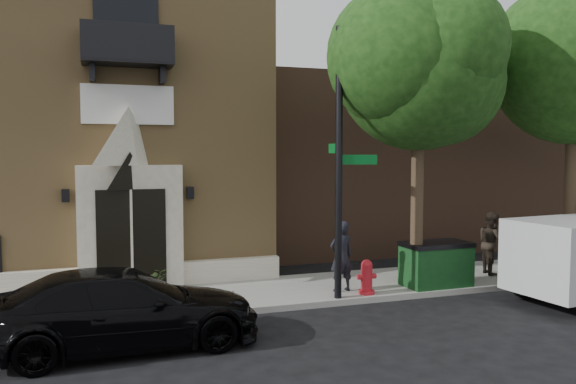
% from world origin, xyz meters
% --- Properties ---
extents(ground, '(120.00, 120.00, 0.00)m').
position_xyz_m(ground, '(0.00, 0.00, 0.00)').
color(ground, black).
rests_on(ground, ground).
extents(sidewalk, '(42.00, 3.00, 0.15)m').
position_xyz_m(sidewalk, '(1.00, 1.50, 0.07)').
color(sidewalk, gray).
rests_on(sidewalk, ground).
extents(church, '(12.20, 11.01, 9.30)m').
position_xyz_m(church, '(-2.99, 7.95, 4.63)').
color(church, tan).
rests_on(church, ground).
extents(neighbour_building, '(18.00, 8.00, 6.40)m').
position_xyz_m(neighbour_building, '(12.00, 9.00, 3.20)').
color(neighbour_building, brown).
rests_on(neighbour_building, ground).
extents(street_tree_left, '(4.97, 4.38, 7.77)m').
position_xyz_m(street_tree_left, '(6.03, 0.35, 5.87)').
color(street_tree_left, '#38281C').
rests_on(street_tree_left, sidewalk).
extents(black_sedan, '(5.19, 2.26, 1.49)m').
position_xyz_m(black_sedan, '(-1.37, -1.34, 0.74)').
color(black_sedan, black).
rests_on(black_sedan, ground).
extents(street_sign, '(1.02, 1.11, 6.49)m').
position_xyz_m(street_sign, '(3.71, 0.22, 3.42)').
color(street_sign, black).
rests_on(street_sign, sidewalk).
extents(fire_hydrant, '(0.49, 0.39, 0.87)m').
position_xyz_m(fire_hydrant, '(4.53, 0.33, 0.58)').
color(fire_hydrant, red).
rests_on(fire_hydrant, sidewalk).
extents(dumpster, '(1.80, 1.05, 1.16)m').
position_xyz_m(dumpster, '(6.67, 0.54, 0.74)').
color(dumpster, '#0F3A16').
rests_on(dumpster, sidewalk).
extents(planter, '(0.62, 0.55, 0.66)m').
position_xyz_m(planter, '(-0.44, 2.03, 0.48)').
color(planter, '#425C29').
rests_on(planter, sidewalk).
extents(pedestrian_near, '(0.71, 0.52, 1.80)m').
position_xyz_m(pedestrian_near, '(4.04, 0.79, 1.05)').
color(pedestrian_near, black).
rests_on(pedestrian_near, sidewalk).
extents(pedestrian_far, '(0.86, 1.01, 1.80)m').
position_xyz_m(pedestrian_far, '(9.04, 1.31, 1.05)').
color(pedestrian_far, black).
rests_on(pedestrian_far, sidewalk).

